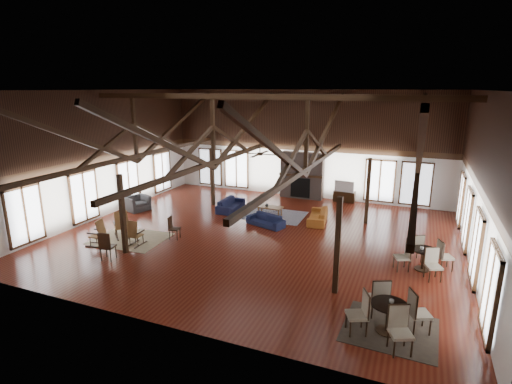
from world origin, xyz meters
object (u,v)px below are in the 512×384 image
at_px(sofa_navy_front, 266,220).
at_px(sofa_orange, 318,216).
at_px(tv_console, 344,196).
at_px(coffee_table, 270,208).
at_px(cafe_table_near, 388,312).
at_px(cafe_table_far, 424,256).
at_px(sofa_navy_left, 231,204).
at_px(armchair, 137,203).

relative_size(sofa_navy_front, sofa_orange, 0.89).
relative_size(sofa_navy_front, tv_console, 1.55).
distance_m(coffee_table, tv_console, 4.87).
xyz_separation_m(coffee_table, cafe_table_near, (6.15, -7.88, 0.15)).
height_order(cafe_table_far, tv_console, cafe_table_far).
bearing_deg(coffee_table, sofa_navy_left, 179.53).
xyz_separation_m(sofa_navy_front, sofa_navy_left, (-2.54, 1.59, 0.03)).
bearing_deg(cafe_table_near, tv_console, 105.42).
relative_size(sofa_orange, tv_console, 1.74).
height_order(sofa_orange, coffee_table, sofa_orange).
bearing_deg(sofa_navy_left, armchair, 112.29).
bearing_deg(sofa_navy_left, sofa_navy_front, -122.77).
relative_size(sofa_navy_left, tv_console, 1.72).
distance_m(sofa_navy_left, coffee_table, 2.22).
height_order(sofa_navy_front, sofa_orange, sofa_orange).
relative_size(sofa_orange, armchair, 1.81).
bearing_deg(tv_console, sofa_orange, -97.52).
xyz_separation_m(cafe_table_near, cafe_table_far, (0.82, 4.27, -0.04)).
distance_m(sofa_navy_front, sofa_navy_left, 3.00).
xyz_separation_m(sofa_navy_left, tv_console, (5.11, 3.76, -0.00)).
height_order(armchair, cafe_table_near, cafe_table_near).
bearing_deg(cafe_table_far, sofa_navy_left, 157.70).
bearing_deg(coffee_table, tv_console, 57.07).
xyz_separation_m(sofa_navy_left, cafe_table_far, (9.18, -3.76, 0.23)).
distance_m(sofa_orange, cafe_table_near, 8.75).
relative_size(sofa_orange, cafe_table_near, 0.93).
bearing_deg(sofa_navy_left, tv_console, -54.23).
bearing_deg(armchair, sofa_navy_front, -67.91).
distance_m(sofa_navy_front, armchair, 6.95).
distance_m(armchair, tv_console, 11.06).
bearing_deg(sofa_navy_left, sofa_orange, -92.41).
xyz_separation_m(armchair, cafe_table_near, (12.77, -6.17, 0.20)).
relative_size(sofa_navy_left, cafe_table_far, 0.99).
bearing_deg(sofa_orange, tv_console, 164.91).
distance_m(coffee_table, armchair, 6.84).
relative_size(cafe_table_near, cafe_table_far, 1.08).
bearing_deg(cafe_table_far, sofa_navy_front, 161.91).
bearing_deg(tv_console, sofa_navy_left, -143.60).
height_order(sofa_navy_left, cafe_table_far, cafe_table_far).
relative_size(sofa_orange, coffee_table, 1.59).
bearing_deg(cafe_table_near, sofa_orange, 115.54).
height_order(sofa_navy_front, armchair, armchair).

